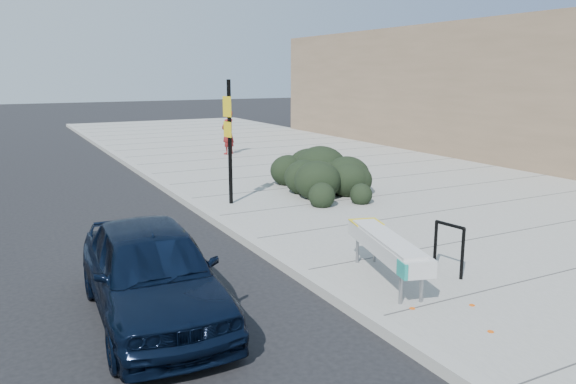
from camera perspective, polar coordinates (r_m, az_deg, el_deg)
name	(u,v)px	position (r m, az deg, el deg)	size (l,w,h in m)	color
ground	(302,280)	(9.23, 1.43, -8.88)	(120.00, 120.00, 0.00)	black
sidewalk_near	(388,188)	(16.23, 10.11, 0.41)	(11.20, 50.00, 0.15)	gray
curb_near	(200,209)	(13.59, -8.92, -1.77)	(0.22, 50.00, 0.17)	#9E9E99
bench	(387,246)	(8.72, 10.03, -5.42)	(1.07, 2.36, 0.70)	gray
bike_rack	(449,244)	(9.22, 16.03, -5.08)	(0.13, 0.57, 0.84)	black
sign_post	(229,135)	(13.55, -6.00, 5.76)	(0.14, 0.34, 2.99)	black
hedge	(318,166)	(15.09, 3.09, 2.66)	(1.84, 3.68, 1.38)	black
sedan_navy	(152,271)	(7.85, -13.65, -7.85)	(1.58, 3.93, 1.34)	black
pedestrian	(228,132)	(22.17, -6.12, 6.05)	(0.63, 0.41, 1.72)	maroon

